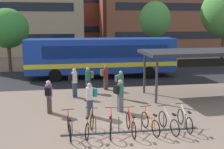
{
  "coord_description": "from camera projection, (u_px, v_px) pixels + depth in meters",
  "views": [
    {
      "loc": [
        -2.33,
        -9.97,
        4.53
      ],
      "look_at": [
        0.01,
        5.07,
        1.46
      ],
      "focal_mm": 41.85,
      "sensor_mm": 36.0,
      "label": 1
    }
  ],
  "objects": [
    {
      "name": "bus_lane_asphalt",
      "position": [
        101.0,
        77.0,
        21.81
      ],
      "size": [
        80.0,
        7.2,
        0.01
      ],
      "primitive_type": "cube",
      "color": "#232326",
      "rests_on": "ground"
    },
    {
      "name": "street_tree_2",
      "position": [
        155.0,
        20.0,
        26.87
      ],
      "size": [
        3.2,
        3.2,
        6.63
      ],
      "color": "brown",
      "rests_on": "ground"
    },
    {
      "name": "commuter_grey_pack_3",
      "position": [
        120.0,
        83.0,
        15.5
      ],
      "size": [
        0.59,
        0.59,
        1.7
      ],
      "rotation": [
        0.0,
        0.0,
        5.49
      ],
      "color": "#2D3851",
      "rests_on": "ground"
    },
    {
      "name": "commuter_black_pack_0",
      "position": [
        49.0,
        95.0,
        13.0
      ],
      "size": [
        0.36,
        0.54,
        1.69
      ],
      "rotation": [
        0.0,
        0.0,
        1.49
      ],
      "color": "#47382D",
      "rests_on": "ground"
    },
    {
      "name": "parked_bicycle_silver_5",
      "position": [
        168.0,
        123.0,
        10.94
      ],
      "size": [
        0.52,
        1.71,
        0.99
      ],
      "rotation": [
        0.0,
        0.0,
        1.73
      ],
      "color": "black",
      "rests_on": "ground"
    },
    {
      "name": "commuter_black_pack_5",
      "position": [
        74.0,
        81.0,
        15.79
      ],
      "size": [
        0.56,
        0.39,
        1.79
      ],
      "rotation": [
        0.0,
        0.0,
        0.15
      ],
      "color": "#2D3851",
      "rests_on": "ground"
    },
    {
      "name": "commuter_olive_pack_2",
      "position": [
        105.0,
        76.0,
        17.6
      ],
      "size": [
        0.58,
        0.42,
        1.67
      ],
      "rotation": [
        0.0,
        0.0,
        0.22
      ],
      "color": "#47382D",
      "rests_on": "ground"
    },
    {
      "name": "commuter_teal_pack_6",
      "position": [
        90.0,
        97.0,
        12.61
      ],
      "size": [
        0.59,
        0.45,
        1.67
      ],
      "rotation": [
        0.0,
        0.0,
        3.45
      ],
      "color": "#2D3851",
      "rests_on": "ground"
    },
    {
      "name": "parked_bicycle_white_6",
      "position": [
        185.0,
        120.0,
        11.22
      ],
      "size": [
        0.52,
        1.72,
        0.99
      ],
      "rotation": [
        0.0,
        0.0,
        1.53
      ],
      "color": "black",
      "rests_on": "ground"
    },
    {
      "name": "building_centre_block",
      "position": [
        88.0,
        18.0,
        54.51
      ],
      "size": [
        18.51,
        13.12,
        10.64
      ],
      "color": "brown",
      "rests_on": "ground"
    },
    {
      "name": "bike_rack",
      "position": [
        130.0,
        130.0,
        10.9
      ],
      "size": [
        5.75,
        0.19,
        0.7
      ],
      "rotation": [
        0.0,
        0.0,
        -0.02
      ],
      "color": "#47474C",
      "rests_on": "ground"
    },
    {
      "name": "street_tree_0",
      "position": [
        7.0,
        28.0,
        23.51
      ],
      "size": [
        3.78,
        3.78,
        5.74
      ],
      "color": "brown",
      "rests_on": "ground"
    },
    {
      "name": "parked_bicycle_orange_4",
      "position": [
        150.0,
        123.0,
        10.87
      ],
      "size": [
        0.52,
        1.71,
        0.99
      ],
      "rotation": [
        0.0,
        0.0,
        1.73
      ],
      "color": "black",
      "rests_on": "ground"
    },
    {
      "name": "parked_bicycle_red_2",
      "position": [
        111.0,
        125.0,
        10.64
      ],
      "size": [
        0.52,
        1.71,
        0.99
      ],
      "rotation": [
        0.0,
        0.0,
        1.4
      ],
      "color": "black",
      "rests_on": "ground"
    },
    {
      "name": "commuter_black_pack_4",
      "position": [
        120.0,
        93.0,
        13.25
      ],
      "size": [
        0.6,
        0.51,
        1.68
      ],
      "rotation": [
        0.0,
        0.0,
        0.47
      ],
      "color": "#565660",
      "rests_on": "ground"
    },
    {
      "name": "ground",
      "position": [
        130.0,
        132.0,
        10.91
      ],
      "size": [
        200.0,
        200.0,
        0.0
      ],
      "primitive_type": "plane",
      "color": "#7A6656"
    },
    {
      "name": "parked_bicycle_orange_1",
      "position": [
        90.0,
        126.0,
        10.62
      ],
      "size": [
        0.62,
        1.68,
        0.99
      ],
      "rotation": [
        0.0,
        0.0,
        1.31
      ],
      "color": "black",
      "rests_on": "ground"
    },
    {
      "name": "parked_bicycle_red_0",
      "position": [
        69.0,
        128.0,
        10.42
      ],
      "size": [
        0.52,
        1.72,
        0.99
      ],
      "rotation": [
        0.0,
        0.0,
        1.65
      ],
      "color": "black",
      "rests_on": "ground"
    },
    {
      "name": "city_bus",
      "position": [
        101.0,
        56.0,
        21.46
      ],
      "size": [
        12.03,
        2.62,
        3.2
      ],
      "rotation": [
        0.0,
        0.0,
        3.14
      ],
      "color": "#14389E",
      "rests_on": "ground"
    },
    {
      "name": "parked_bicycle_red_3",
      "position": [
        131.0,
        125.0,
        10.73
      ],
      "size": [
        0.52,
        1.72,
        0.99
      ],
      "rotation": [
        0.0,
        0.0,
        1.57
      ],
      "color": "black",
      "rests_on": "ground"
    },
    {
      "name": "transit_shelter",
      "position": [
        200.0,
        53.0,
        15.93
      ],
      "size": [
        7.2,
        3.26,
        2.82
      ],
      "rotation": [
        0.0,
        0.0,
        0.04
      ],
      "color": "#38383D",
      "rests_on": "ground"
    },
    {
      "name": "commuter_olive_pack_1",
      "position": [
        89.0,
        78.0,
        16.93
      ],
      "size": [
        0.59,
        0.44,
        1.66
      ],
      "rotation": [
        0.0,
        0.0,
        3.42
      ],
      "color": "#2D3851",
      "rests_on": "ground"
    }
  ]
}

